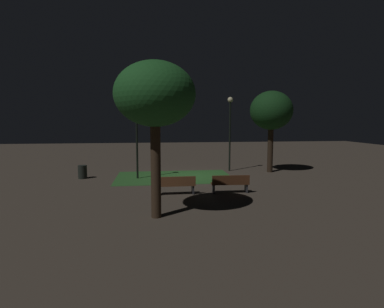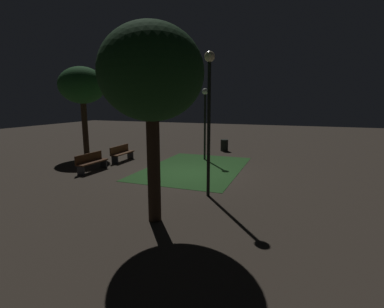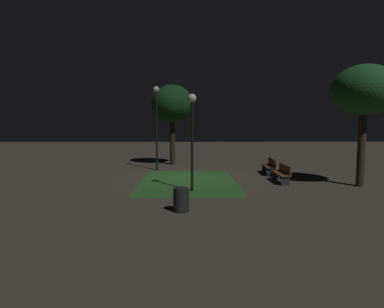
{
  "view_description": "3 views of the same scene",
  "coord_description": "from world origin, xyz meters",
  "px_view_note": "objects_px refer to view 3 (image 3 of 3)",
  "views": [
    {
      "loc": [
        -2.36,
        -18.99,
        3.47
      ],
      "look_at": [
        0.12,
        0.64,
        1.33
      ],
      "focal_mm": 29.19,
      "sensor_mm": 36.0,
      "label": 1
    },
    {
      "loc": [
        12.3,
        4.65,
        3.39
      ],
      "look_at": [
        -0.44,
        -0.02,
        0.85
      ],
      "focal_mm": 26.35,
      "sensor_mm": 36.0,
      "label": 2
    },
    {
      "loc": [
        -17.55,
        -0.16,
        3.02
      ],
      "look_at": [
        0.24,
        -0.29,
        1.25
      ],
      "focal_mm": 31.65,
      "sensor_mm": 36.0,
      "label": 3
    }
  ],
  "objects_px": {
    "tree_left_canopy": "(172,105)",
    "lamp_post_plaza_east": "(192,125)",
    "tree_back_right": "(364,91)",
    "trash_bin": "(181,200)",
    "bench_front_right": "(282,173)",
    "bench_corner": "(269,166)",
    "lamp_post_plaza_west": "(157,114)"
  },
  "relations": [
    {
      "from": "tree_left_canopy",
      "to": "lamp_post_plaza_east",
      "type": "relative_size",
      "value": 1.31
    },
    {
      "from": "tree_back_right",
      "to": "trash_bin",
      "type": "height_order",
      "value": "tree_back_right"
    },
    {
      "from": "bench_front_right",
      "to": "tree_back_right",
      "type": "xyz_separation_m",
      "value": [
        -0.97,
        -3.33,
        3.84
      ]
    },
    {
      "from": "lamp_post_plaza_east",
      "to": "trash_bin",
      "type": "relative_size",
      "value": 5.17
    },
    {
      "from": "bench_corner",
      "to": "lamp_post_plaza_west",
      "type": "xyz_separation_m",
      "value": [
        1.58,
        6.49,
        2.89
      ]
    },
    {
      "from": "bench_front_right",
      "to": "lamp_post_plaza_east",
      "type": "relative_size",
      "value": 0.44
    },
    {
      "from": "bench_front_right",
      "to": "bench_corner",
      "type": "bearing_deg",
      "value": 0.0
    },
    {
      "from": "bench_front_right",
      "to": "tree_back_right",
      "type": "distance_m",
      "value": 5.17
    },
    {
      "from": "bench_front_right",
      "to": "lamp_post_plaza_west",
      "type": "distance_m",
      "value": 8.24
    },
    {
      "from": "tree_left_canopy",
      "to": "lamp_post_plaza_east",
      "type": "height_order",
      "value": "tree_left_canopy"
    },
    {
      "from": "bench_corner",
      "to": "tree_left_canopy",
      "type": "bearing_deg",
      "value": 53.69
    },
    {
      "from": "lamp_post_plaza_east",
      "to": "tree_back_right",
      "type": "bearing_deg",
      "value": -82.44
    },
    {
      "from": "tree_back_right",
      "to": "trash_bin",
      "type": "xyz_separation_m",
      "value": [
        -4.29,
        8.12,
        -3.92
      ]
    },
    {
      "from": "tree_back_right",
      "to": "trash_bin",
      "type": "distance_m",
      "value": 9.98
    },
    {
      "from": "lamp_post_plaza_west",
      "to": "lamp_post_plaza_east",
      "type": "height_order",
      "value": "lamp_post_plaza_west"
    },
    {
      "from": "bench_corner",
      "to": "tree_back_right",
      "type": "height_order",
      "value": "tree_back_right"
    },
    {
      "from": "bench_corner",
      "to": "lamp_post_plaza_east",
      "type": "relative_size",
      "value": 0.44
    },
    {
      "from": "tree_left_canopy",
      "to": "tree_back_right",
      "type": "bearing_deg",
      "value": -130.66
    },
    {
      "from": "tree_back_right",
      "to": "lamp_post_plaza_east",
      "type": "relative_size",
      "value": 1.34
    },
    {
      "from": "bench_corner",
      "to": "tree_left_canopy",
      "type": "xyz_separation_m",
      "value": [
        4.17,
        5.67,
        3.6
      ]
    },
    {
      "from": "tree_back_right",
      "to": "lamp_post_plaza_east",
      "type": "bearing_deg",
      "value": 97.56
    },
    {
      "from": "tree_back_right",
      "to": "trash_bin",
      "type": "bearing_deg",
      "value": 117.88
    },
    {
      "from": "tree_left_canopy",
      "to": "lamp_post_plaza_west",
      "type": "distance_m",
      "value": 2.8
    },
    {
      "from": "lamp_post_plaza_east",
      "to": "trash_bin",
      "type": "height_order",
      "value": "lamp_post_plaza_east"
    },
    {
      "from": "bench_corner",
      "to": "tree_back_right",
      "type": "relative_size",
      "value": 0.33
    },
    {
      "from": "lamp_post_plaza_west",
      "to": "tree_left_canopy",
      "type": "bearing_deg",
      "value": -17.55
    },
    {
      "from": "lamp_post_plaza_east",
      "to": "trash_bin",
      "type": "distance_m",
      "value": 4.1
    },
    {
      "from": "tree_back_right",
      "to": "tree_left_canopy",
      "type": "bearing_deg",
      "value": 49.34
    },
    {
      "from": "bench_front_right",
      "to": "tree_back_right",
      "type": "relative_size",
      "value": 0.33
    },
    {
      "from": "tree_left_canopy",
      "to": "lamp_post_plaza_west",
      "type": "bearing_deg",
      "value": 162.45
    },
    {
      "from": "bench_corner",
      "to": "lamp_post_plaza_west",
      "type": "height_order",
      "value": "lamp_post_plaza_west"
    },
    {
      "from": "trash_bin",
      "to": "bench_front_right",
      "type": "bearing_deg",
      "value": -42.3
    }
  ]
}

